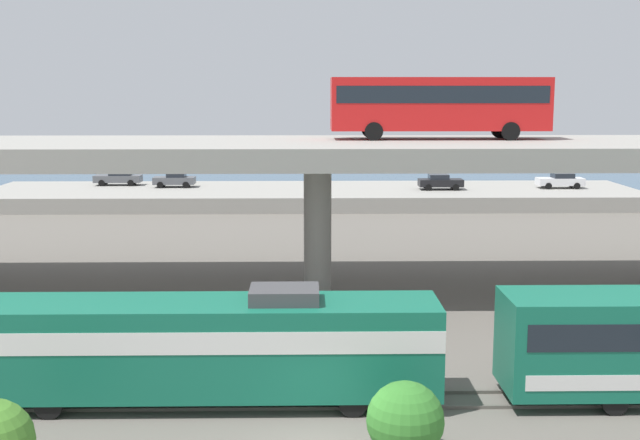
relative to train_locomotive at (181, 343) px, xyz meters
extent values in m
cube|color=#59544C|center=(5.00, -0.71, -2.13)|extent=(110.00, 0.12, 0.12)
cube|color=#59544C|center=(5.00, 0.71, -2.13)|extent=(110.00, 0.12, 0.12)
cube|color=#14664C|center=(0.82, 0.00, -0.11)|extent=(16.39, 3.00, 3.20)
cube|color=silver|center=(0.82, 0.00, 0.47)|extent=(16.39, 3.04, 0.77)
cube|color=black|center=(-5.70, 0.00, 0.79)|extent=(2.23, 2.70, 1.02)
cube|color=#3F3F42|center=(3.61, 0.00, 1.74)|extent=(2.40, 1.80, 0.50)
cylinder|color=black|center=(-4.30, -1.35, -1.71)|extent=(0.96, 0.18, 0.96)
cylinder|color=black|center=(-4.30, 1.35, -1.71)|extent=(0.96, 0.18, 0.96)
cylinder|color=black|center=(5.94, -1.35, -1.71)|extent=(0.96, 0.18, 0.96)
cylinder|color=black|center=(5.94, 1.35, -1.71)|extent=(0.96, 0.18, 0.96)
cylinder|color=black|center=(14.87, -1.35, -1.73)|extent=(0.92, 0.18, 0.92)
cylinder|color=black|center=(14.87, 1.35, -1.73)|extent=(0.92, 0.18, 0.92)
cube|color=gray|center=(5.00, 16.00, 5.48)|extent=(96.00, 11.70, 1.15)
cylinder|color=gray|center=(5.00, 16.00, 1.36)|extent=(1.50, 1.50, 7.10)
cube|color=red|center=(11.78, 17.69, 8.01)|extent=(12.00, 2.55, 2.90)
cube|color=black|center=(11.78, 17.69, 8.53)|extent=(11.52, 2.59, 0.93)
cube|color=black|center=(17.73, 17.69, 8.35)|extent=(0.08, 2.30, 1.74)
cylinder|color=black|center=(15.50, 18.90, 6.56)|extent=(1.00, 0.26, 1.00)
cylinder|color=black|center=(15.50, 16.48, 6.56)|extent=(1.00, 0.26, 1.00)
cylinder|color=black|center=(8.06, 18.90, 6.56)|extent=(1.00, 0.26, 1.00)
cylinder|color=black|center=(8.06, 16.48, 6.56)|extent=(1.00, 0.26, 1.00)
cube|color=gray|center=(5.00, 51.00, -1.48)|extent=(63.26, 13.97, 1.42)
cube|color=black|center=(17.44, 50.15, -0.10)|extent=(4.25, 1.87, 0.70)
cube|color=#1E232B|center=(17.23, 50.15, 0.49)|extent=(1.87, 1.64, 0.48)
cylinder|color=black|center=(18.76, 51.04, -0.45)|extent=(0.64, 0.20, 0.64)
cylinder|color=black|center=(18.76, 49.26, -0.45)|extent=(0.64, 0.20, 0.64)
cylinder|color=black|center=(16.13, 51.04, -0.45)|extent=(0.64, 0.20, 0.64)
cylinder|color=black|center=(16.13, 49.26, -0.45)|extent=(0.64, 0.20, 0.64)
cube|color=#515459|center=(-8.73, 52.61, -0.10)|extent=(4.06, 1.85, 0.70)
cube|color=#1E232B|center=(-8.53, 52.61, 0.49)|extent=(1.79, 1.63, 0.48)
cylinder|color=black|center=(-9.99, 51.73, -0.45)|extent=(0.64, 0.20, 0.64)
cylinder|color=black|center=(-9.99, 53.49, -0.45)|extent=(0.64, 0.20, 0.64)
cylinder|color=black|center=(-7.47, 51.73, -0.45)|extent=(0.64, 0.20, 0.64)
cylinder|color=black|center=(-7.47, 53.49, -0.45)|extent=(0.64, 0.20, 0.64)
cube|color=#515459|center=(-14.72, 54.34, -0.10)|extent=(4.70, 1.75, 0.70)
cube|color=#1E232B|center=(-14.49, 54.34, 0.49)|extent=(2.07, 1.54, 0.48)
cylinder|color=black|center=(-16.18, 53.51, -0.45)|extent=(0.64, 0.20, 0.64)
cylinder|color=black|center=(-16.18, 55.17, -0.45)|extent=(0.64, 0.20, 0.64)
cylinder|color=black|center=(-13.27, 53.51, -0.45)|extent=(0.64, 0.20, 0.64)
cylinder|color=black|center=(-13.27, 55.17, -0.45)|extent=(0.64, 0.20, 0.64)
cube|color=silver|center=(29.39, 51.06, -0.10)|extent=(4.50, 1.84, 0.70)
cube|color=#1E232B|center=(29.61, 51.06, 0.49)|extent=(1.98, 1.62, 0.48)
cylinder|color=black|center=(28.00, 50.19, -0.45)|extent=(0.64, 0.20, 0.64)
cylinder|color=black|center=(28.00, 51.94, -0.45)|extent=(0.64, 0.20, 0.64)
cylinder|color=black|center=(30.78, 50.19, -0.45)|extent=(0.64, 0.20, 0.64)
cylinder|color=black|center=(30.78, 51.94, -0.45)|extent=(0.64, 0.20, 0.64)
cube|color=#385B7A|center=(5.00, 74.00, -2.19)|extent=(140.00, 36.00, 0.01)
sphere|color=#327629|center=(7.33, -4.39, -1.01)|extent=(2.35, 2.35, 2.35)
camera|label=1|loc=(4.38, -27.13, 8.74)|focal=45.13mm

